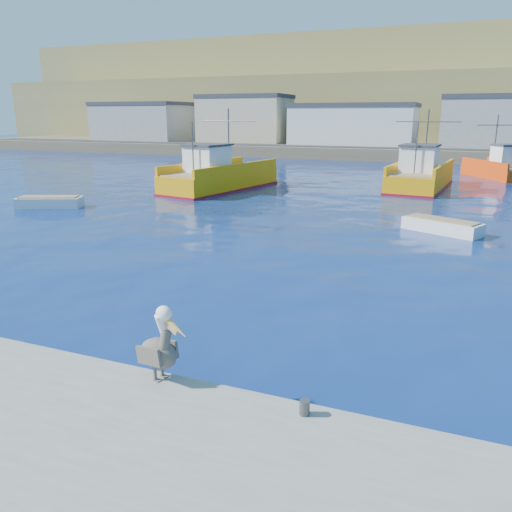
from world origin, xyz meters
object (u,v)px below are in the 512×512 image
Objects in this scene: skiff_left at (50,203)px; skiff_mid at (442,227)px; trawler_yellow_a at (219,177)px; pelican at (160,348)px; trawler_yellow_b at (420,176)px; boat_orange at (498,168)px.

skiff_left is 1.05× the size of skiff_mid.
trawler_yellow_a is 31.92m from pelican.
skiff_left is (-22.36, -18.72, -0.75)m from trawler_yellow_b.
trawler_yellow_a is 2.80× the size of skiff_left.
boat_orange is (6.58, 10.31, -0.03)m from trawler_yellow_b.
trawler_yellow_b is 29.17m from skiff_left.
pelican is at bearing -94.19° from trawler_yellow_b.
trawler_yellow_b is 2.63× the size of skiff_left.
skiff_left reaches higher than skiff_mid.
boat_orange is (22.04, 17.25, -0.06)m from trawler_yellow_a.
skiff_left is (-6.90, -11.78, -0.78)m from trawler_yellow_a.
skiff_left is 2.57× the size of pelican.
trawler_yellow_a is at bearing 113.67° from pelican.
pelican reaches higher than skiff_mid.
trawler_yellow_b is 6.76× the size of pelican.
trawler_yellow_b is (15.46, 6.93, -0.03)m from trawler_yellow_a.
boat_orange is 1.90× the size of skiff_left.
trawler_yellow_b is at bearing 24.15° from trawler_yellow_a.
pelican is (19.71, -17.45, 0.94)m from skiff_left.
boat_orange is 41.00m from skiff_left.
skiff_mid is (2.38, -16.80, -0.76)m from trawler_yellow_b.
boat_orange is 47.39m from pelican.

